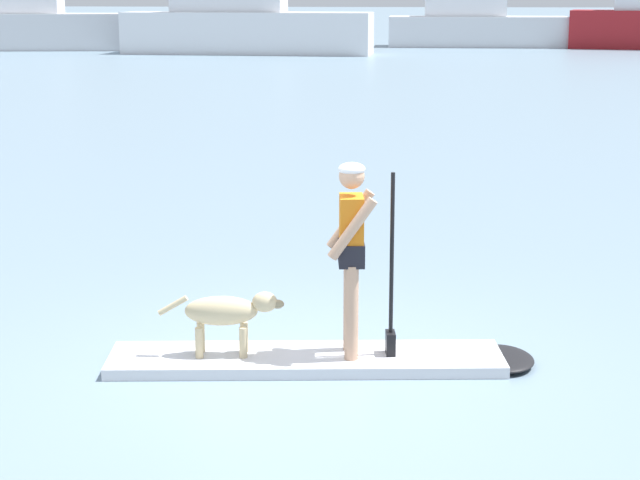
% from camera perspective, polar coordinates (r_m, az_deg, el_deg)
% --- Properties ---
extents(ground_plane, '(400.00, 400.00, 0.00)m').
position_cam_1_polar(ground_plane, '(9.56, -0.74, -6.61)').
color(ground_plane, gray).
extents(paddleboard, '(3.80, 1.26, 0.10)m').
position_cam_1_polar(paddleboard, '(9.55, 0.65, -6.32)').
color(paddleboard, silver).
rests_on(paddleboard, ground_plane).
extents(person_paddler, '(0.64, 0.52, 1.70)m').
position_cam_1_polar(person_paddler, '(9.26, 1.76, -0.27)').
color(person_paddler, tan).
rests_on(person_paddler, paddleboard).
extents(dog, '(1.10, 0.31, 0.57)m').
position_cam_1_polar(dog, '(9.43, -4.93, -3.84)').
color(dog, '#CCB78C').
rests_on(dog, paddleboard).
extents(moored_boat_far_port, '(11.74, 4.85, 11.80)m').
position_cam_1_polar(moored_boat_far_port, '(62.16, -15.29, 11.10)').
color(moored_boat_far_port, silver).
rests_on(moored_boat_far_port, ground_plane).
extents(moored_boat_far_starboard, '(12.75, 3.31, 4.55)m').
position_cam_1_polar(moored_boat_far_starboard, '(56.36, -4.06, 11.30)').
color(moored_boat_far_starboard, white).
rests_on(moored_boat_far_starboard, ground_plane).
extents(moored_boat_starboard, '(10.29, 3.70, 4.11)m').
position_cam_1_polar(moored_boat_starboard, '(64.03, 8.16, 11.24)').
color(moored_boat_starboard, silver).
rests_on(moored_boat_starboard, ground_plane).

